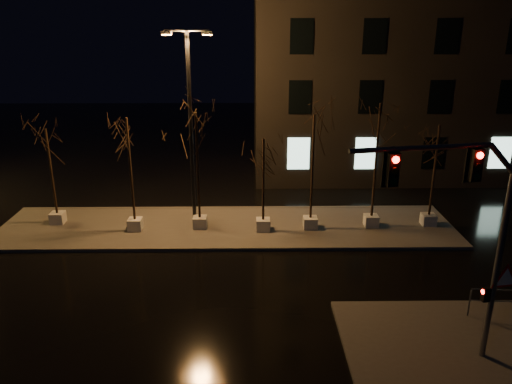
{
  "coord_description": "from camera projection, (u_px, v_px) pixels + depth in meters",
  "views": [
    {
      "loc": [
        1.11,
        -16.48,
        9.65
      ],
      "look_at": [
        1.38,
        3.33,
        2.8
      ],
      "focal_mm": 35.0,
      "sensor_mm": 36.0,
      "label": 1
    }
  ],
  "objects": [
    {
      "name": "tree_0",
      "position": [
        48.0,
        151.0,
        23.46
      ],
      "size": [
        1.8,
        1.8,
        4.84
      ],
      "color": "silver",
      "rests_on": "median"
    },
    {
      "name": "tree_6",
      "position": [
        437.0,
        148.0,
        23.17
      ],
      "size": [
        1.8,
        1.8,
        5.1
      ],
      "color": "silver",
      "rests_on": "median"
    },
    {
      "name": "tree_2",
      "position": [
        197.0,
        139.0,
        22.71
      ],
      "size": [
        1.8,
        1.8,
        5.73
      ],
      "color": "silver",
      "rests_on": "median"
    },
    {
      "name": "traffic_signal_mast",
      "position": [
        469.0,
        225.0,
        13.35
      ],
      "size": [
        5.32,
        0.93,
        6.56
      ],
      "rotation": [
        0.0,
        0.0,
        0.17
      ],
      "color": "#5B5E63",
      "rests_on": "sidewalk_corner"
    },
    {
      "name": "sidewalk_corner",
      "position": [
        456.0,
        346.0,
        15.48
      ],
      "size": [
        7.0,
        5.0,
        0.15
      ],
      "primitive_type": "cube",
      "color": "#4C4944",
      "rests_on": "ground"
    },
    {
      "name": "ground",
      "position": [
        221.0,
        291.0,
        18.72
      ],
      "size": [
        90.0,
        90.0,
        0.0
      ],
      "primitive_type": "plane",
      "color": "black",
      "rests_on": "ground"
    },
    {
      "name": "guard_rail_a",
      "position": [
        506.0,
        299.0,
        16.65
      ],
      "size": [
        2.39,
        0.25,
        1.04
      ],
      "rotation": [
        0.0,
        0.0,
        -0.08
      ],
      "color": "#5B5E63",
      "rests_on": "sidewalk_corner"
    },
    {
      "name": "tree_3",
      "position": [
        263.0,
        160.0,
        22.71
      ],
      "size": [
        1.8,
        1.8,
        4.57
      ],
      "color": "silver",
      "rests_on": "median"
    },
    {
      "name": "tree_1",
      "position": [
        128.0,
        144.0,
        22.51
      ],
      "size": [
        1.8,
        1.8,
        5.54
      ],
      "color": "silver",
      "rests_on": "median"
    },
    {
      "name": "streetlight_main",
      "position": [
        190.0,
        118.0,
        22.74
      ],
      "size": [
        2.28,
        0.58,
        9.12
      ],
      "rotation": [
        0.0,
        0.0,
        -0.15
      ],
      "color": "black",
      "rests_on": "median"
    },
    {
      "name": "median",
      "position": [
        227.0,
        227.0,
        24.36
      ],
      "size": [
        22.0,
        5.0,
        0.15
      ],
      "primitive_type": "cube",
      "color": "#4C4944",
      "rests_on": "ground"
    },
    {
      "name": "building",
      "position": [
        441.0,
        54.0,
        33.46
      ],
      "size": [
        25.0,
        12.0,
        15.0
      ],
      "primitive_type": "cube",
      "color": "black",
      "rests_on": "ground"
    },
    {
      "name": "tree_5",
      "position": [
        378.0,
        132.0,
        22.78
      ],
      "size": [
        1.8,
        1.8,
        6.13
      ],
      "color": "silver",
      "rests_on": "median"
    },
    {
      "name": "tree_4",
      "position": [
        313.0,
        141.0,
        22.67
      ],
      "size": [
        1.8,
        1.8,
        5.65
      ],
      "color": "silver",
      "rests_on": "median"
    }
  ]
}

